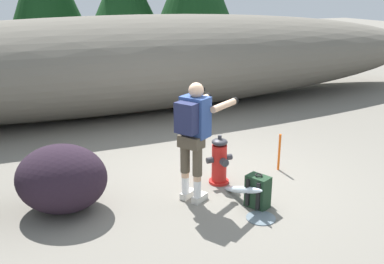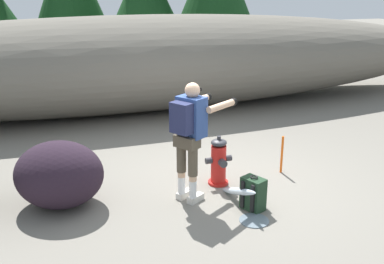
# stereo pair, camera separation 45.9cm
# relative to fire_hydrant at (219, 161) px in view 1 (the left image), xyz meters

# --- Properties ---
(ground_plane) EXTENTS (56.00, 56.00, 0.04)m
(ground_plane) POSITION_rel_fire_hydrant_xyz_m (-0.03, 0.10, -0.36)
(ground_plane) COLOR slate
(dirt_embankment) EXTENTS (17.66, 3.20, 2.19)m
(dirt_embankment) POSITION_rel_fire_hydrant_xyz_m (-0.03, 4.53, 0.75)
(dirt_embankment) COLOR #666056
(dirt_embankment) RESTS_ON ground_plane
(fire_hydrant) EXTENTS (0.40, 0.35, 0.75)m
(fire_hydrant) POSITION_rel_fire_hydrant_xyz_m (0.00, 0.00, 0.00)
(fire_hydrant) COLOR red
(fire_hydrant) RESTS_ON ground_plane
(hydrant_water_jet) EXTENTS (0.38, 1.21, 0.51)m
(hydrant_water_jet) POSITION_rel_fire_hydrant_xyz_m (0.00, -0.73, -0.19)
(hydrant_water_jet) COLOR silver
(hydrant_water_jet) RESTS_ON ground_plane
(utility_worker) EXTENTS (1.03, 0.84, 1.63)m
(utility_worker) POSITION_rel_fire_hydrant_xyz_m (-0.54, -0.32, 0.69)
(utility_worker) COLOR beige
(utility_worker) RESTS_ON ground_plane
(spare_backpack) EXTENTS (0.35, 0.36, 0.47)m
(spare_backpack) POSITION_rel_fire_hydrant_xyz_m (0.13, -0.87, -0.13)
(spare_backpack) COLOR #1E3823
(spare_backpack) RESTS_ON ground_plane
(boulder_mid) EXTENTS (1.51, 1.45, 0.89)m
(boulder_mid) POSITION_rel_fire_hydrant_xyz_m (-2.24, 0.09, 0.10)
(boulder_mid) COLOR black
(boulder_mid) RESTS_ON ground_plane
(survey_stake) EXTENTS (0.04, 0.04, 0.60)m
(survey_stake) POSITION_rel_fire_hydrant_xyz_m (1.10, 0.06, -0.04)
(survey_stake) COLOR #E55914
(survey_stake) RESTS_ON ground_plane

